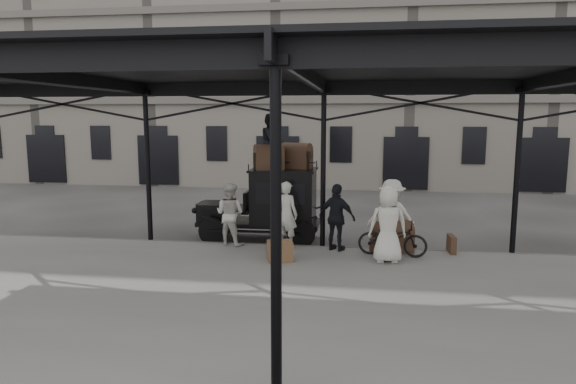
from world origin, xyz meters
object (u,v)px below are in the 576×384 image
Objects in this scene: taxi at (273,201)px; steamer_trunk_platform at (393,239)px; porter_left at (286,214)px; bicycle at (392,238)px; porter_official at (337,217)px; steamer_trunk_roof_near at (269,159)px.

taxi is 3.75m from steamer_trunk_platform.
bicycle is (2.83, -0.57, -0.44)m from porter_left.
bicycle is at bearing -119.27° from steamer_trunk_platform.
taxi is 1.30m from porter_left.
porter_left is 1.01× the size of porter_official.
steamer_trunk_platform is at bearing -20.98° from taxi.
steamer_trunk_platform is (3.52, -1.07, -1.98)m from steamer_trunk_roof_near.
steamer_trunk_roof_near is 4.18m from steamer_trunk_platform.
porter_left is 2.93m from steamer_trunk_platform.
bicycle is at bearing -168.94° from porter_official.
porter_official is at bearing -35.18° from taxi.
steamer_trunk_roof_near is (-0.64, 0.91, 1.43)m from porter_left.
steamer_trunk_roof_near reaches higher than taxi.
taxi is 2.09× the size of bicycle.
taxi is 4.40× the size of steamer_trunk_roof_near.
porter_left reaches higher than steamer_trunk_platform.
porter_official is 2.16× the size of steamer_trunk_roof_near.
porter_official is at bearing 159.19° from steamer_trunk_platform.
porter_left is 1.81m from steamer_trunk_roof_near.
porter_left is at bearing 15.63° from porter_official.
taxi is 2.04× the size of porter_official.
taxi is 3.85m from bicycle.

